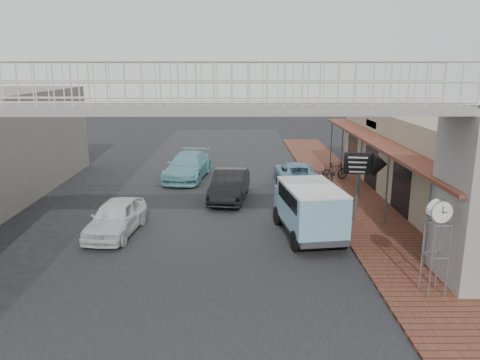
{
  "coord_description": "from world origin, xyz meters",
  "views": [
    {
      "loc": [
        0.98,
        -16.67,
        6.23
      ],
      "look_at": [
        1.14,
        1.44,
        1.8
      ],
      "focal_mm": 35.0,
      "sensor_mm": 36.0,
      "label": 1
    }
  ],
  "objects_px": {
    "dark_sedan": "(230,185)",
    "street_clock": "(439,216)",
    "motorcycle_near": "(316,174)",
    "angkot_van": "(309,204)",
    "angkot_far": "(188,166)",
    "arrow_sign": "(377,165)",
    "white_hatchback": "(116,217)",
    "motorcycle_far": "(335,171)",
    "angkot_curb": "(296,174)"
  },
  "relations": [
    {
      "from": "angkot_far",
      "to": "arrow_sign",
      "type": "relative_size",
      "value": 1.71
    },
    {
      "from": "dark_sedan",
      "to": "white_hatchback",
      "type": "bearing_deg",
      "value": -124.66
    },
    {
      "from": "dark_sedan",
      "to": "motorcycle_near",
      "type": "xyz_separation_m",
      "value": [
        4.62,
        2.86,
        -0.14
      ]
    },
    {
      "from": "motorcycle_far",
      "to": "angkot_van",
      "type": "bearing_deg",
      "value": 144.41
    },
    {
      "from": "angkot_curb",
      "to": "motorcycle_far",
      "type": "height_order",
      "value": "angkot_curb"
    },
    {
      "from": "motorcycle_far",
      "to": "street_clock",
      "type": "relative_size",
      "value": 0.58
    },
    {
      "from": "angkot_curb",
      "to": "angkot_far",
      "type": "bearing_deg",
      "value": -13.75
    },
    {
      "from": "white_hatchback",
      "to": "motorcycle_near",
      "type": "bearing_deg",
      "value": 46.23
    },
    {
      "from": "motorcycle_near",
      "to": "street_clock",
      "type": "distance_m",
      "value": 12.74
    },
    {
      "from": "angkot_curb",
      "to": "angkot_van",
      "type": "xyz_separation_m",
      "value": [
        -0.51,
        -7.84,
        0.66
      ]
    },
    {
      "from": "street_clock",
      "to": "arrow_sign",
      "type": "distance_m",
      "value": 6.06
    },
    {
      "from": "angkot_curb",
      "to": "motorcycle_far",
      "type": "relative_size",
      "value": 2.84
    },
    {
      "from": "white_hatchback",
      "to": "angkot_van",
      "type": "relative_size",
      "value": 0.89
    },
    {
      "from": "white_hatchback",
      "to": "angkot_far",
      "type": "distance_m",
      "value": 9.15
    },
    {
      "from": "white_hatchback",
      "to": "angkot_curb",
      "type": "height_order",
      "value": "white_hatchback"
    },
    {
      "from": "angkot_curb",
      "to": "street_clock",
      "type": "distance_m",
      "value": 12.83
    },
    {
      "from": "motorcycle_far",
      "to": "arrow_sign",
      "type": "xyz_separation_m",
      "value": [
        0.08,
        -7.24,
        1.88
      ]
    },
    {
      "from": "angkot_curb",
      "to": "motorcycle_near",
      "type": "distance_m",
      "value": 1.1
    },
    {
      "from": "motorcycle_near",
      "to": "angkot_van",
      "type": "bearing_deg",
      "value": 177.82
    },
    {
      "from": "dark_sedan",
      "to": "motorcycle_near",
      "type": "height_order",
      "value": "dark_sedan"
    },
    {
      "from": "motorcycle_far",
      "to": "arrow_sign",
      "type": "height_order",
      "value": "arrow_sign"
    },
    {
      "from": "dark_sedan",
      "to": "street_clock",
      "type": "height_order",
      "value": "street_clock"
    },
    {
      "from": "motorcycle_far",
      "to": "arrow_sign",
      "type": "relative_size",
      "value": 0.54
    },
    {
      "from": "motorcycle_far",
      "to": "street_clock",
      "type": "xyz_separation_m",
      "value": [
        -0.04,
        -13.29,
        1.77
      ]
    },
    {
      "from": "dark_sedan",
      "to": "street_clock",
      "type": "relative_size",
      "value": 1.59
    },
    {
      "from": "angkot_far",
      "to": "arrow_sign",
      "type": "distance_m",
      "value": 11.6
    },
    {
      "from": "white_hatchback",
      "to": "motorcycle_far",
      "type": "relative_size",
      "value": 2.44
    },
    {
      "from": "white_hatchback",
      "to": "angkot_van",
      "type": "xyz_separation_m",
      "value": [
        7.26,
        -0.35,
        0.62
      ]
    },
    {
      "from": "dark_sedan",
      "to": "motorcycle_far",
      "type": "height_order",
      "value": "dark_sedan"
    },
    {
      "from": "angkot_curb",
      "to": "angkot_van",
      "type": "distance_m",
      "value": 7.88
    },
    {
      "from": "street_clock",
      "to": "angkot_far",
      "type": "bearing_deg",
      "value": 112.7
    },
    {
      "from": "angkot_curb",
      "to": "motorcycle_far",
      "type": "distance_m",
      "value": 2.38
    },
    {
      "from": "dark_sedan",
      "to": "angkot_far",
      "type": "bearing_deg",
      "value": 127.06
    },
    {
      "from": "angkot_far",
      "to": "arrow_sign",
      "type": "bearing_deg",
      "value": -36.23
    },
    {
      "from": "motorcycle_far",
      "to": "dark_sedan",
      "type": "bearing_deg",
      "value": 104.04
    },
    {
      "from": "white_hatchback",
      "to": "dark_sedan",
      "type": "bearing_deg",
      "value": 53.62
    },
    {
      "from": "dark_sedan",
      "to": "angkot_van",
      "type": "bearing_deg",
      "value": -51.41
    },
    {
      "from": "angkot_van",
      "to": "motorcycle_far",
      "type": "bearing_deg",
      "value": 64.73
    },
    {
      "from": "angkot_van",
      "to": "arrow_sign",
      "type": "relative_size",
      "value": 1.48
    },
    {
      "from": "angkot_van",
      "to": "motorcycle_far",
      "type": "height_order",
      "value": "angkot_van"
    },
    {
      "from": "angkot_far",
      "to": "arrow_sign",
      "type": "xyz_separation_m",
      "value": [
        8.28,
        -7.95,
        1.73
      ]
    },
    {
      "from": "motorcycle_near",
      "to": "arrow_sign",
      "type": "height_order",
      "value": "arrow_sign"
    },
    {
      "from": "white_hatchback",
      "to": "angkot_far",
      "type": "relative_size",
      "value": 0.77
    },
    {
      "from": "dark_sedan",
      "to": "angkot_far",
      "type": "height_order",
      "value": "angkot_far"
    },
    {
      "from": "dark_sedan",
      "to": "motorcycle_near",
      "type": "distance_m",
      "value": 5.44
    },
    {
      "from": "dark_sedan",
      "to": "arrow_sign",
      "type": "relative_size",
      "value": 1.47
    },
    {
      "from": "angkot_far",
      "to": "angkot_van",
      "type": "height_order",
      "value": "angkot_van"
    },
    {
      "from": "angkot_van",
      "to": "motorcycle_near",
      "type": "xyz_separation_m",
      "value": [
        1.61,
        7.88,
        -0.71
      ]
    },
    {
      "from": "white_hatchback",
      "to": "dark_sedan",
      "type": "relative_size",
      "value": 0.9
    },
    {
      "from": "arrow_sign",
      "to": "angkot_curb",
      "type": "bearing_deg",
      "value": 118.2
    }
  ]
}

